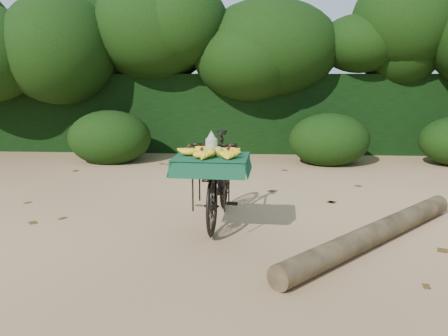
{
  "coord_description": "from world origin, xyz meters",
  "views": [
    {
      "loc": [
        -0.03,
        -5.27,
        1.84
      ],
      "look_at": [
        -0.36,
        0.07,
        0.75
      ],
      "focal_mm": 38.0,
      "sensor_mm": 36.0,
      "label": 1
    }
  ],
  "objects": [
    {
      "name": "hedge_backdrop",
      "position": [
        0.0,
        6.3,
        0.9
      ],
      "size": [
        26.0,
        1.8,
        1.8
      ],
      "primitive_type": "cube",
      "color": "black",
      "rests_on": "ground"
    },
    {
      "name": "fallen_log",
      "position": [
        1.31,
        -0.28,
        0.12
      ],
      "size": [
        2.43,
        2.62,
        0.24
      ],
      "primitive_type": "cylinder",
      "rotation": [
        1.57,
        0.0,
        -0.74
      ],
      "color": "brown",
      "rests_on": "ground"
    },
    {
      "name": "ground",
      "position": [
        0.0,
        0.0,
        0.0
      ],
      "size": [
        80.0,
        80.0,
        0.0
      ],
      "primitive_type": "plane",
      "color": "tan",
      "rests_on": "ground"
    },
    {
      "name": "tree_row",
      "position": [
        -0.65,
        5.5,
        2.0
      ],
      "size": [
        14.5,
        2.0,
        4.0
      ],
      "primitive_type": null,
      "color": "black",
      "rests_on": "ground"
    },
    {
      "name": "bush_clumps",
      "position": [
        0.5,
        4.3,
        0.45
      ],
      "size": [
        8.8,
        1.7,
        0.9
      ],
      "primitive_type": null,
      "color": "black",
      "rests_on": "ground"
    },
    {
      "name": "vendor_bicycle",
      "position": [
        -0.45,
        0.39,
        0.58
      ],
      "size": [
        0.84,
        1.9,
        1.13
      ],
      "rotation": [
        0.0,
        0.0,
        -0.06
      ],
      "color": "black",
      "rests_on": "ground"
    },
    {
      "name": "leaf_litter",
      "position": [
        0.0,
        0.65,
        0.01
      ],
      "size": [
        7.0,
        7.3,
        0.01
      ],
      "primitive_type": null,
      "color": "#4E3514",
      "rests_on": "ground"
    }
  ]
}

